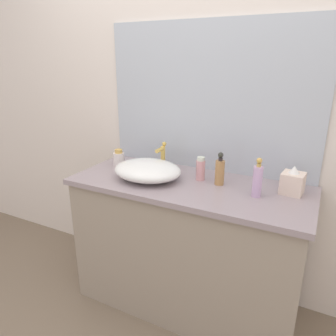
{
  "coord_description": "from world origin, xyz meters",
  "views": [
    {
      "loc": [
        0.75,
        -1.19,
        1.55
      ],
      "look_at": [
        -0.04,
        0.38,
        0.94
      ],
      "focal_mm": 33.79,
      "sensor_mm": 36.0,
      "label": 1
    }
  ],
  "objects_px": {
    "perfume_bottle": "(257,180)",
    "spray_can": "(119,159)",
    "lotion_bottle": "(201,169)",
    "sink_basin": "(148,170)",
    "tissue_box": "(293,182)",
    "soap_dispenser": "(220,171)"
  },
  "relations": [
    {
      "from": "sink_basin",
      "to": "spray_can",
      "type": "distance_m",
      "value": 0.32
    },
    {
      "from": "sink_basin",
      "to": "perfume_bottle",
      "type": "distance_m",
      "value": 0.64
    },
    {
      "from": "sink_basin",
      "to": "soap_dispenser",
      "type": "distance_m",
      "value": 0.43
    },
    {
      "from": "lotion_bottle",
      "to": "spray_can",
      "type": "distance_m",
      "value": 0.58
    },
    {
      "from": "sink_basin",
      "to": "lotion_bottle",
      "type": "relative_size",
      "value": 2.93
    },
    {
      "from": "perfume_bottle",
      "to": "tissue_box",
      "type": "distance_m",
      "value": 0.21
    },
    {
      "from": "perfume_bottle",
      "to": "tissue_box",
      "type": "relative_size",
      "value": 1.37
    },
    {
      "from": "soap_dispenser",
      "to": "lotion_bottle",
      "type": "relative_size",
      "value": 1.36
    },
    {
      "from": "perfume_bottle",
      "to": "spray_can",
      "type": "bearing_deg",
      "value": 174.94
    },
    {
      "from": "soap_dispenser",
      "to": "spray_can",
      "type": "distance_m",
      "value": 0.71
    },
    {
      "from": "spray_can",
      "to": "lotion_bottle",
      "type": "bearing_deg",
      "value": 0.83
    },
    {
      "from": "sink_basin",
      "to": "perfume_bottle",
      "type": "height_order",
      "value": "perfume_bottle"
    },
    {
      "from": "soap_dispenser",
      "to": "lotion_bottle",
      "type": "xyz_separation_m",
      "value": [
        -0.12,
        0.02,
        -0.01
      ]
    },
    {
      "from": "tissue_box",
      "to": "soap_dispenser",
      "type": "bearing_deg",
      "value": -171.99
    },
    {
      "from": "sink_basin",
      "to": "lotion_bottle",
      "type": "distance_m",
      "value": 0.32
    },
    {
      "from": "perfume_bottle",
      "to": "spray_can",
      "type": "relative_size",
      "value": 1.84
    },
    {
      "from": "spray_can",
      "to": "soap_dispenser",
      "type": "bearing_deg",
      "value": -0.8
    },
    {
      "from": "soap_dispenser",
      "to": "spray_can",
      "type": "bearing_deg",
      "value": 179.2
    },
    {
      "from": "perfume_bottle",
      "to": "tissue_box",
      "type": "bearing_deg",
      "value": 38.37
    },
    {
      "from": "lotion_bottle",
      "to": "soap_dispenser",
      "type": "bearing_deg",
      "value": -8.39
    },
    {
      "from": "perfume_bottle",
      "to": "spray_can",
      "type": "xyz_separation_m",
      "value": [
        -0.94,
        0.08,
        -0.04
      ]
    },
    {
      "from": "sink_basin",
      "to": "tissue_box",
      "type": "relative_size",
      "value": 2.68
    }
  ]
}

